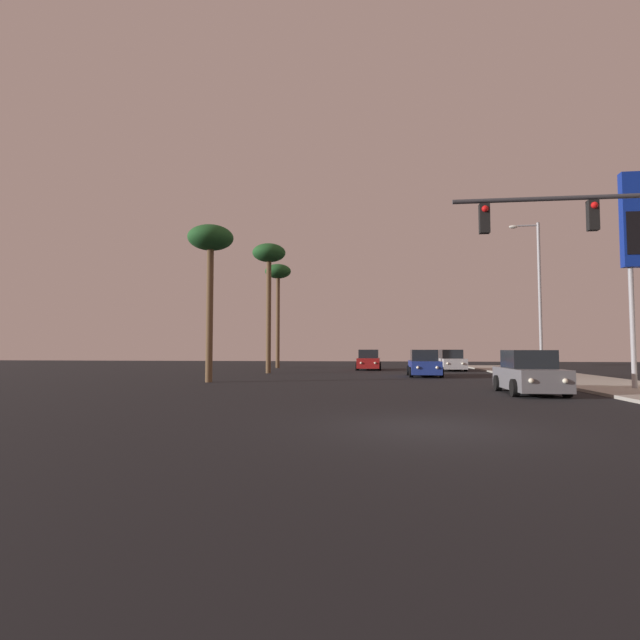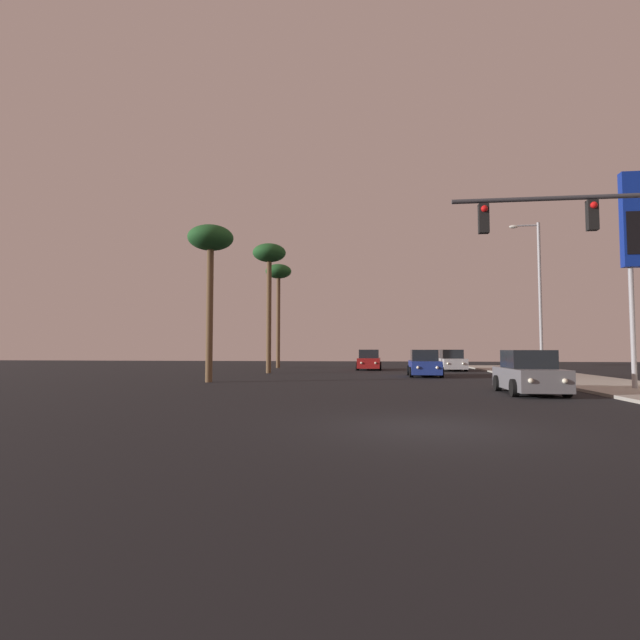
# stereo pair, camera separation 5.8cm
# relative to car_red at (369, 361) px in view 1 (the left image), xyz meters

# --- Properties ---
(ground_plane) EXTENTS (120.00, 120.00, 0.00)m
(ground_plane) POSITION_rel_car_red_xyz_m (2.00, -30.61, -0.76)
(ground_plane) COLOR black
(car_red) EXTENTS (2.04, 4.32, 1.68)m
(car_red) POSITION_rel_car_red_xyz_m (0.00, 0.00, 0.00)
(car_red) COLOR maroon
(car_red) RESTS_ON ground
(car_silver) EXTENTS (2.04, 4.34, 1.68)m
(car_silver) POSITION_rel_car_red_xyz_m (6.57, -0.91, 0.00)
(car_silver) COLOR #B7B7BC
(car_silver) RESTS_ON ground
(car_blue) EXTENTS (2.04, 4.32, 1.68)m
(car_blue) POSITION_rel_car_red_xyz_m (3.71, -9.55, 0.00)
(car_blue) COLOR navy
(car_blue) RESTS_ON ground
(car_grey) EXTENTS (2.04, 4.32, 1.68)m
(car_grey) POSITION_rel_car_red_xyz_m (6.65, -21.65, 0.00)
(car_grey) COLOR slate
(car_grey) RESTS_ON ground
(traffic_light_mast) EXTENTS (6.33, 0.36, 6.50)m
(traffic_light_mast) POSITION_rel_car_red_xyz_m (7.65, -26.37, 3.91)
(traffic_light_mast) COLOR #38383D
(traffic_light_mast) RESTS_ON sidewalk_right
(street_lamp) EXTENTS (1.74, 0.24, 9.00)m
(street_lamp) POSITION_rel_car_red_xyz_m (10.06, -11.64, 4.36)
(street_lamp) COLOR #99999E
(street_lamp) RESTS_ON sidewalk_right
(palm_tree_mid) EXTENTS (2.40, 2.40, 9.38)m
(palm_tree_mid) POSITION_rel_car_red_xyz_m (-7.03, -6.61, 7.39)
(palm_tree_mid) COLOR brown
(palm_tree_mid) RESTS_ON ground
(palm_tree_near) EXTENTS (2.40, 2.40, 8.27)m
(palm_tree_near) POSITION_rel_car_red_xyz_m (-7.92, -16.61, 6.41)
(palm_tree_near) COLOR brown
(palm_tree_near) RESTS_ON ground
(palm_tree_far) EXTENTS (2.40, 2.40, 9.61)m
(palm_tree_far) POSITION_rel_car_red_xyz_m (-8.42, 3.39, 7.59)
(palm_tree_far) COLOR brown
(palm_tree_far) RESTS_ON ground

